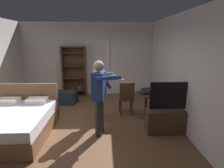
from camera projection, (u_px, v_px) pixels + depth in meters
name	position (u px, v px, depth m)	size (l,w,h in m)	color
ground_plane	(80.00, 125.00, 4.78)	(6.20, 6.20, 0.00)	brown
wall_back	(88.00, 59.00, 7.24)	(5.29, 0.12, 2.82)	silver
wall_right	(183.00, 71.00, 4.55)	(0.12, 5.87, 2.82)	silver
doorway_frame	(98.00, 64.00, 7.22)	(0.93, 0.08, 2.13)	white
bed	(14.00, 122.00, 4.25)	(1.65, 1.95, 1.02)	brown
bookshelf	(74.00, 70.00, 7.09)	(0.93, 0.32, 1.93)	#4C331E
tv_flatscreen	(171.00, 118.00, 4.36)	(1.20, 0.40, 1.24)	#4C331E
side_table	(146.00, 101.00, 5.21)	(0.67, 0.67, 0.70)	#4C331E
laptop	(146.00, 92.00, 5.10)	(0.40, 0.40, 0.17)	black
bottle_on_table	(152.00, 90.00, 5.05)	(0.06, 0.06, 0.26)	#36472A
wooden_chair	(126.00, 97.00, 5.34)	(0.43, 0.43, 0.99)	#4C331E
person_blue_shirt	(100.00, 93.00, 4.12)	(0.70, 0.68, 1.73)	#333338
person_striped_shirt	(99.00, 87.00, 4.88)	(0.59, 0.63, 1.64)	#333338
suitcase_dark	(66.00, 98.00, 6.29)	(0.64, 0.39, 0.45)	#1E2D38
suitcase_small	(69.00, 97.00, 6.53)	(0.59, 0.29, 0.36)	black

